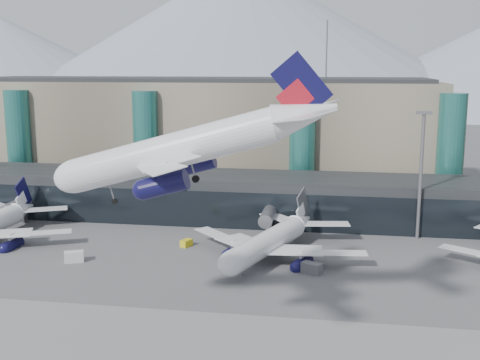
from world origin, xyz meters
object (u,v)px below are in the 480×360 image
(hero_jet, at_px, (199,137))
(veh_a, at_px, (74,257))
(veh_c, at_px, (312,268))
(veh_g, at_px, (306,258))
(veh_b, at_px, (186,243))
(jet_parked_mid, at_px, (275,232))
(lightmast_mid, at_px, (421,168))

(hero_jet, relative_size, veh_a, 11.07)
(veh_c, height_order, veh_g, veh_c)
(hero_jet, xyz_separation_m, veh_c, (12.20, 29.25, -25.28))
(veh_c, xyz_separation_m, veh_g, (-1.20, 6.29, -0.31))
(veh_b, relative_size, veh_c, 0.69)
(veh_c, relative_size, veh_g, 1.57)
(jet_parked_mid, bearing_deg, veh_b, 100.41)
(veh_c, distance_m, veh_g, 6.41)
(veh_b, xyz_separation_m, veh_g, (23.35, -5.20, -0.05))
(veh_a, height_order, veh_b, veh_a)
(jet_parked_mid, distance_m, veh_a, 36.33)
(hero_jet, relative_size, veh_b, 15.90)
(lightmast_mid, xyz_separation_m, veh_g, (-21.30, -17.99, -13.80))
(lightmast_mid, xyz_separation_m, veh_b, (-44.66, -12.79, -13.75))
(hero_jet, relative_size, jet_parked_mid, 1.01)
(hero_jet, height_order, veh_b, hero_jet)
(jet_parked_mid, height_order, veh_b, jet_parked_mid)
(veh_a, relative_size, veh_g, 1.56)
(veh_a, bearing_deg, jet_parked_mid, -8.32)
(hero_jet, distance_m, veh_b, 49.65)
(veh_a, xyz_separation_m, veh_g, (40.78, 6.99, -0.32))
(lightmast_mid, bearing_deg, veh_b, -164.02)
(lightmast_mid, xyz_separation_m, veh_c, (-20.10, -24.28, -13.49))
(veh_b, xyz_separation_m, veh_c, (24.55, -11.49, 0.26))
(jet_parked_mid, bearing_deg, lightmast_mid, -40.59)
(jet_parked_mid, distance_m, veh_g, 7.40)
(lightmast_mid, distance_m, jet_parked_mid, 32.87)
(lightmast_mid, height_order, veh_b, lightmast_mid)
(veh_b, bearing_deg, veh_g, -77.83)
(veh_g, bearing_deg, jet_parked_mid, -160.85)
(lightmast_mid, distance_m, hero_jet, 63.62)
(lightmast_mid, relative_size, veh_c, 7.66)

